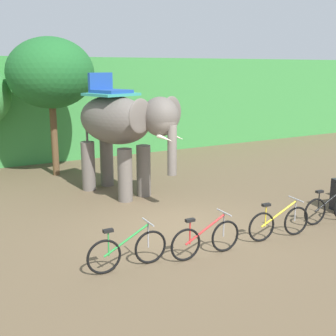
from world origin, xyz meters
name	(u,v)px	position (x,y,z in m)	size (l,w,h in m)	color
ground_plane	(178,227)	(0.00, 0.00, 0.00)	(80.00, 80.00, 0.00)	brown
foliage_hedge	(48,105)	(0.00, 12.16, 2.18)	(36.00, 6.00, 4.37)	#3D8E42
tree_center	(51,73)	(-1.15, 6.96, 3.73)	(3.09, 3.09, 5.01)	brown
elephant	(121,125)	(-0.03, 3.34, 2.20)	(2.67, 4.23, 3.78)	#665E56
bike_green	(128,250)	(-2.05, -1.49, 0.39)	(1.71, 0.52, 0.92)	black
bike_red	(206,239)	(-0.36, -1.77, 0.39)	(1.71, 0.52, 0.92)	black
bike_yellow	(279,223)	(1.70, -1.80, 0.39)	(1.71, 0.52, 0.92)	black
bike_black	(330,208)	(3.62, -1.63, 0.39)	(1.71, 0.52, 0.92)	black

